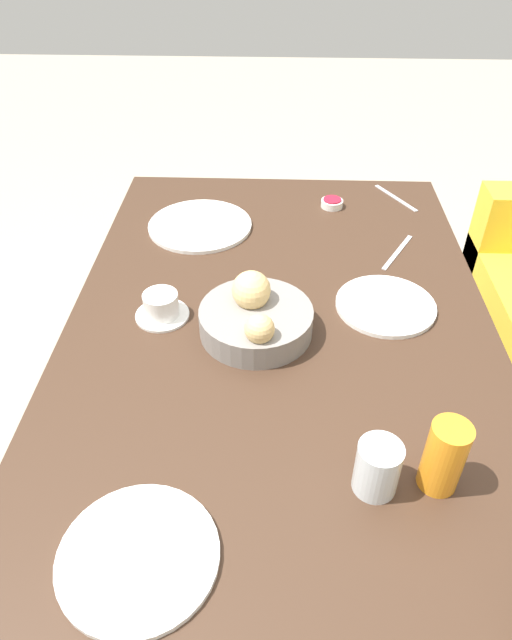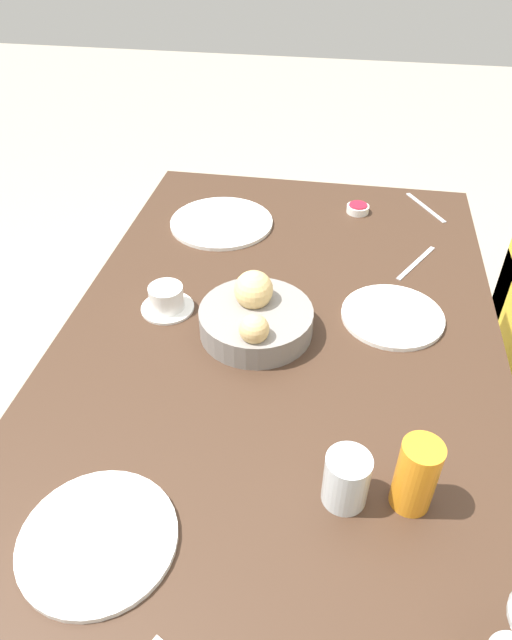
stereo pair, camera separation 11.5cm
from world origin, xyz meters
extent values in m
plane|color=#A89E89|center=(0.00, 0.00, 0.00)|extent=(10.00, 10.00, 0.00)
cube|color=#3D281C|center=(0.00, 0.00, 0.73)|extent=(1.52, 0.89, 0.03)
cube|color=#3D281C|center=(-0.71, -0.40, 0.36)|extent=(0.06, 0.06, 0.72)
cube|color=#3D281C|center=(-0.71, 0.40, 0.36)|extent=(0.06, 0.06, 0.72)
cylinder|color=gray|center=(-0.05, -0.05, 0.78)|extent=(0.23, 0.23, 0.05)
sphere|color=#DBB775|center=(-0.09, -0.06, 0.83)|extent=(0.08, 0.08, 0.08)
sphere|color=#DBB775|center=(0.03, -0.04, 0.82)|extent=(0.06, 0.06, 0.06)
sphere|color=#DBB775|center=(-0.08, -0.06, 0.83)|extent=(0.08, 0.08, 0.08)
cylinder|color=white|center=(-0.47, -0.21, 0.76)|extent=(0.27, 0.27, 0.01)
cylinder|color=white|center=(0.44, -0.19, 0.76)|extent=(0.23, 0.23, 0.01)
cylinder|color=white|center=(-0.14, 0.23, 0.76)|extent=(0.21, 0.21, 0.01)
cylinder|color=orange|center=(0.30, 0.25, 0.82)|extent=(0.06, 0.06, 0.13)
cylinder|color=silver|center=(0.31, 0.15, 0.80)|extent=(0.07, 0.07, 0.09)
cylinder|color=white|center=(-0.09, -0.25, 0.76)|extent=(0.11, 0.11, 0.01)
cylinder|color=white|center=(-0.09, -0.25, 0.78)|extent=(0.07, 0.07, 0.05)
cylinder|color=white|center=(-0.59, 0.14, 0.76)|extent=(0.06, 0.06, 0.02)
cylinder|color=#A3192D|center=(-0.59, 0.14, 0.77)|extent=(0.05, 0.05, 0.00)
cube|color=#B7B7BC|center=(-0.36, 0.29, 0.75)|extent=(0.16, 0.10, 0.00)
cube|color=#B7B7BC|center=(-0.65, 0.33, 0.75)|extent=(0.16, 0.10, 0.00)
camera|label=1|loc=(0.84, -0.01, 1.51)|focal=32.00mm
camera|label=2|loc=(0.83, 0.10, 1.51)|focal=32.00mm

